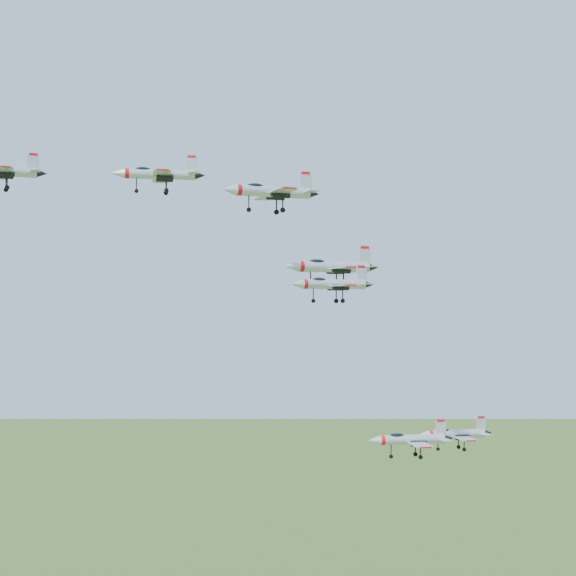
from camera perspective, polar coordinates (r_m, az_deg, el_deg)
name	(u,v)px	position (r m, az deg, el deg)	size (l,w,h in m)	color
jet_left_high	(157,174)	(101.15, -9.28, 8.01)	(11.60, 9.74, 3.11)	silver
jet_right_high	(270,191)	(82.34, -1.27, 6.89)	(10.61, 8.71, 2.85)	silver
jet_left_low	(331,267)	(107.59, 3.08, 1.53)	(13.63, 11.21, 3.65)	silver
jet_right_low	(332,284)	(92.71, 3.11, 0.28)	(10.47, 8.60, 2.81)	silver
jet_trail	(410,439)	(107.50, 8.65, -10.58)	(11.66, 9.80, 3.13)	silver
jet_extra	(454,434)	(124.59, 11.73, -10.11)	(11.87, 9.96, 3.18)	silver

